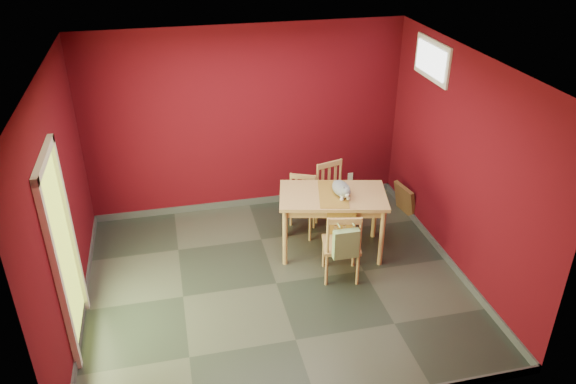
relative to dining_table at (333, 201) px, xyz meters
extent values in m
plane|color=#2D342D|center=(-0.86, -0.55, -0.73)|extent=(4.50, 4.50, 0.00)
plane|color=#4E0810|center=(-0.86, 1.45, 0.62)|extent=(4.50, 0.00, 4.50)
plane|color=#4E0810|center=(-0.86, -2.55, 0.62)|extent=(4.50, 0.00, 4.50)
plane|color=#4E0810|center=(-3.11, -0.55, 0.62)|extent=(0.00, 4.00, 4.00)
plane|color=#4E0810|center=(1.39, -0.55, 0.62)|extent=(0.00, 4.00, 4.00)
plane|color=white|center=(-0.86, -0.55, 1.97)|extent=(4.50, 4.50, 0.00)
cube|color=#3F4244|center=(-0.86, 1.43, -0.68)|extent=(4.50, 0.02, 0.10)
cube|color=#3F4244|center=(-3.10, -0.55, -0.68)|extent=(0.03, 4.00, 0.10)
cube|color=#3F4244|center=(1.38, -0.55, -0.68)|extent=(0.03, 4.00, 0.10)
cube|color=#B7D838|center=(-3.10, -0.95, 0.29)|extent=(0.02, 0.85, 2.05)
cube|color=white|center=(-3.07, -1.42, 0.33)|extent=(0.06, 0.08, 2.13)
cube|color=white|center=(-3.07, -0.49, 0.33)|extent=(0.06, 0.08, 2.13)
cube|color=white|center=(-3.07, -0.95, 1.36)|extent=(0.06, 1.01, 0.08)
cube|color=white|center=(1.37, 0.45, 1.62)|extent=(0.03, 0.90, 0.50)
cube|color=white|center=(1.35, 0.45, 1.62)|extent=(0.02, 0.76, 0.36)
cube|color=silver|center=(0.74, 1.43, -0.43)|extent=(0.08, 0.02, 0.12)
cube|color=tan|center=(0.00, 0.00, 0.08)|extent=(1.49, 1.07, 0.04)
cube|color=tan|center=(0.00, 0.00, 0.00)|extent=(1.33, 0.91, 0.11)
cylinder|color=tan|center=(-0.66, -0.18, -0.34)|extent=(0.06, 0.06, 0.79)
cylinder|color=tan|center=(-0.51, 0.45, -0.34)|extent=(0.06, 0.06, 0.79)
cylinder|color=tan|center=(0.51, -0.45, -0.34)|extent=(0.06, 0.06, 0.79)
cylinder|color=tan|center=(0.66, 0.18, -0.34)|extent=(0.06, 0.06, 0.79)
cube|color=olive|center=(0.00, 0.00, 0.11)|extent=(0.51, 0.79, 0.01)
cube|color=olive|center=(0.00, -0.37, -0.08)|extent=(0.35, 0.09, 0.37)
cube|color=tan|center=(-0.30, 0.49, -0.34)|extent=(0.51, 0.51, 0.04)
cylinder|color=tan|center=(-0.52, 0.41, -0.55)|extent=(0.03, 0.03, 0.38)
cylinder|color=tan|center=(-0.38, 0.71, -0.55)|extent=(0.03, 0.03, 0.38)
cylinder|color=tan|center=(-0.22, 0.27, -0.55)|extent=(0.03, 0.03, 0.38)
cylinder|color=tan|center=(-0.08, 0.58, -0.55)|extent=(0.03, 0.03, 0.38)
cylinder|color=tan|center=(-0.38, 0.71, -0.11)|extent=(0.03, 0.03, 0.41)
cylinder|color=tan|center=(-0.08, 0.58, -0.11)|extent=(0.03, 0.03, 0.41)
cube|color=tan|center=(-0.23, 0.64, 0.06)|extent=(0.33, 0.18, 0.06)
cube|color=tan|center=(-0.31, 0.68, -0.15)|extent=(0.04, 0.03, 0.32)
cube|color=tan|center=(-0.23, 0.64, -0.15)|extent=(0.04, 0.03, 0.32)
cube|color=tan|center=(-0.14, 0.61, -0.15)|extent=(0.04, 0.03, 0.32)
cube|color=tan|center=(0.23, 0.57, -0.29)|extent=(0.53, 0.53, 0.04)
cylinder|color=tan|center=(0.09, 0.34, -0.52)|extent=(0.04, 0.04, 0.42)
cylinder|color=tan|center=(0.00, 0.70, -0.52)|extent=(0.04, 0.04, 0.42)
cylinder|color=tan|center=(0.45, 0.43, -0.52)|extent=(0.04, 0.04, 0.42)
cylinder|color=tan|center=(0.36, 0.79, -0.52)|extent=(0.04, 0.04, 0.42)
cylinder|color=tan|center=(0.00, 0.70, -0.04)|extent=(0.04, 0.04, 0.47)
cylinder|color=tan|center=(0.36, 0.79, -0.04)|extent=(0.04, 0.04, 0.47)
cube|color=tan|center=(0.18, 0.75, 0.15)|extent=(0.39, 0.14, 0.07)
cube|color=tan|center=(0.08, 0.72, -0.08)|extent=(0.04, 0.03, 0.36)
cube|color=tan|center=(0.18, 0.75, -0.08)|extent=(0.04, 0.03, 0.36)
cube|color=tan|center=(0.28, 0.77, -0.08)|extent=(0.04, 0.03, 0.36)
cube|color=tan|center=(-0.05, -0.56, -0.29)|extent=(0.52, 0.52, 0.04)
cylinder|color=tan|center=(0.17, -0.42, -0.52)|extent=(0.04, 0.04, 0.43)
cylinder|color=tan|center=(0.09, -0.78, -0.52)|extent=(0.04, 0.04, 0.43)
cylinder|color=tan|center=(-0.20, -0.34, -0.52)|extent=(0.04, 0.04, 0.43)
cylinder|color=tan|center=(-0.27, -0.71, -0.52)|extent=(0.04, 0.04, 0.43)
cylinder|color=tan|center=(0.09, -0.78, -0.03)|extent=(0.04, 0.04, 0.47)
cylinder|color=tan|center=(-0.27, -0.71, -0.03)|extent=(0.04, 0.04, 0.47)
cube|color=tan|center=(-0.09, -0.75, 0.16)|extent=(0.40, 0.11, 0.07)
cube|color=tan|center=(0.01, -0.77, -0.07)|extent=(0.04, 0.03, 0.36)
cube|color=tan|center=(-0.09, -0.75, -0.07)|extent=(0.04, 0.03, 0.36)
cube|color=tan|center=(-0.19, -0.73, -0.07)|extent=(0.04, 0.03, 0.36)
cube|color=#7EA167|center=(-0.09, -0.83, -0.10)|extent=(0.30, 0.09, 0.36)
cylinder|color=#7EA167|center=(-0.18, -0.77, 0.14)|extent=(0.02, 0.15, 0.02)
cylinder|color=#7EA167|center=(0.00, -0.77, 0.14)|extent=(0.02, 0.15, 0.02)
cube|color=brown|center=(1.33, 0.67, -0.51)|extent=(0.22, 0.47, 0.45)
cube|color=black|center=(1.33, 0.67, -0.51)|extent=(0.15, 0.33, 0.32)
camera|label=1|loc=(-1.95, -5.93, 3.50)|focal=35.00mm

